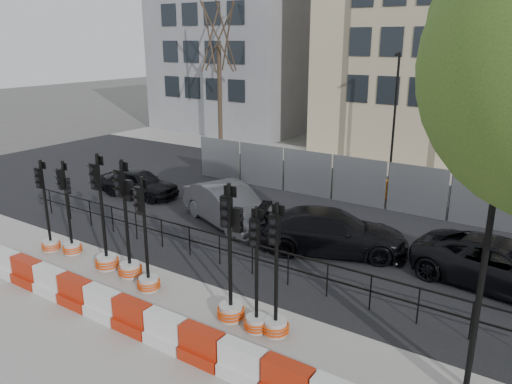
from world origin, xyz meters
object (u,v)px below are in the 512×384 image
Objects in this scene: traffic_signal_a at (49,233)px; car_a at (139,183)px; lamp_post_near at (488,237)px; traffic_signal_d at (129,250)px; traffic_signal_h at (276,309)px; car_c at (332,232)px.

traffic_signal_a is 0.82× the size of car_a.
traffic_signal_d is (-9.18, -0.36, -2.39)m from lamp_post_near.
traffic_signal_h is 0.63× the size of car_c.
traffic_signal_h reaches higher than traffic_signal_a.
lamp_post_near is 4.87m from traffic_signal_h.
car_a is at bearing 145.41° from traffic_signal_h.
car_a is at bearing 160.29° from lamp_post_near.
traffic_signal_h is 12.05m from car_a.
car_c is (7.61, 5.01, 0.07)m from traffic_signal_a.
car_c is (4.06, 4.87, -0.13)m from traffic_signal_d.
traffic_signal_h is (-4.11, -0.55, -2.55)m from lamp_post_near.
traffic_signal_d is 1.07× the size of traffic_signal_h.
car_a is (-1.95, 5.76, -0.01)m from traffic_signal_a.
traffic_signal_d is 0.67× the size of car_c.
lamp_post_near is 1.71× the size of traffic_signal_d.
traffic_signal_a is 0.58× the size of car_c.
traffic_signal_a is 9.11m from car_c.
traffic_signal_a is 0.93× the size of traffic_signal_h.
lamp_post_near is 13.00m from traffic_signal_a.
lamp_post_near is 1.84× the size of traffic_signal_h.
car_a is (-10.56, 5.81, -0.06)m from traffic_signal_h.
traffic_signal_a reaches higher than car_c.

